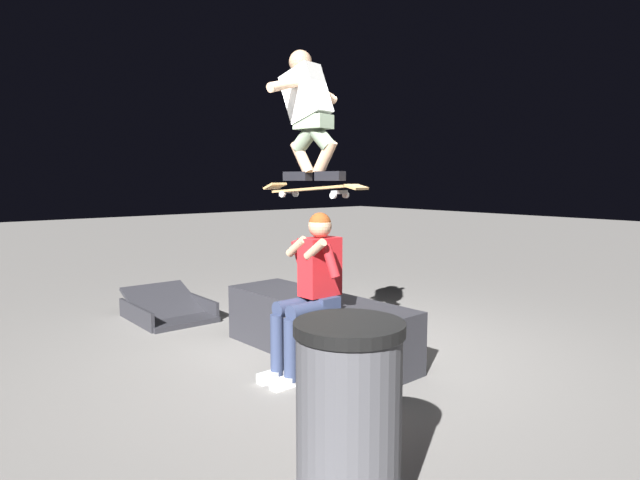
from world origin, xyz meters
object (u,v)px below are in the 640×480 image
skater_airborne (308,109)px  person_sitting_on_ledge (310,284)px  trash_bin (349,423)px  ledge_box_main (317,326)px  skateboard (313,189)px  kicker_ramp (169,312)px

skater_airborne → person_sitting_on_ledge: bearing=144.0°
trash_bin → ledge_box_main: bearing=-36.4°
skateboard → trash_bin: bearing=144.9°
skater_airborne → trash_bin: size_ratio=1.11×
skateboard → kicker_ramp: skateboard is taller
ledge_box_main → trash_bin: size_ratio=2.08×
ledge_box_main → person_sitting_on_ledge: (-0.36, 0.38, 0.51)m
ledge_box_main → skater_airborne: (-0.15, 0.22, 1.99)m
ledge_box_main → kicker_ramp: bearing=13.0°
skater_airborne → trash_bin: bearing=145.9°
person_sitting_on_ledge → kicker_ramp: bearing=2.9°
skateboard → skater_airborne: skater_airborne is taller
person_sitting_on_ledge → kicker_ramp: 2.65m
ledge_box_main → trash_bin: (-2.03, 1.50, 0.23)m
skateboard → kicker_ramp: bearing=7.1°
kicker_ramp → trash_bin: 4.36m
trash_bin → kicker_ramp: bearing=-13.2°
person_sitting_on_ledge → skater_airborne: size_ratio=1.24×
person_sitting_on_ledge → trash_bin: 2.03m
skater_airborne → trash_bin: skater_airborne is taller
skater_airborne → kicker_ramp: skater_airborne is taller
skateboard → trash_bin: skateboard is taller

